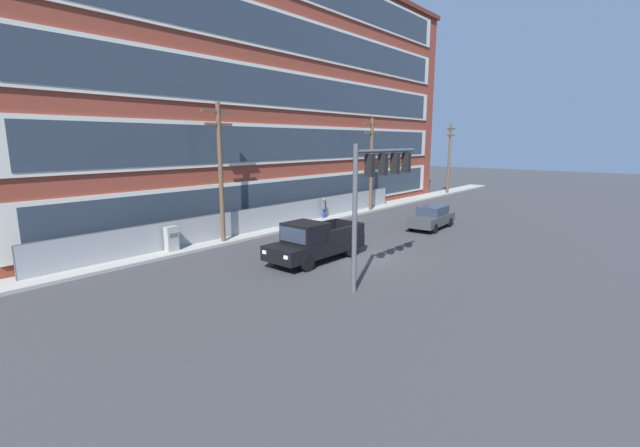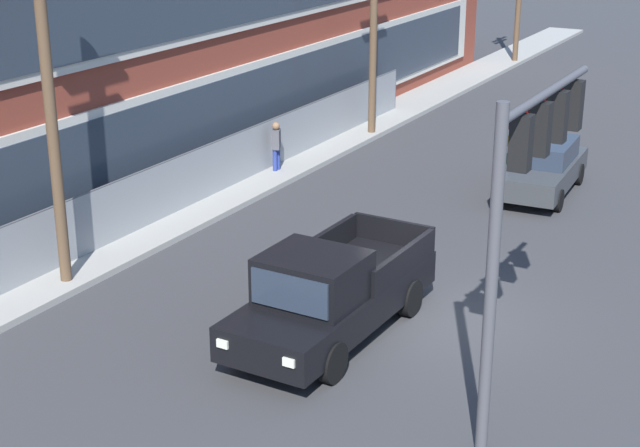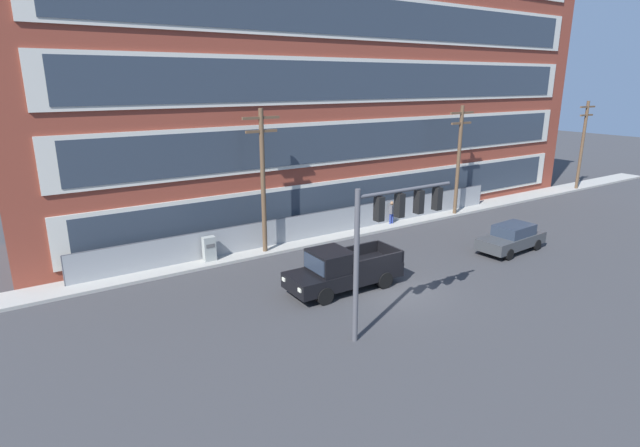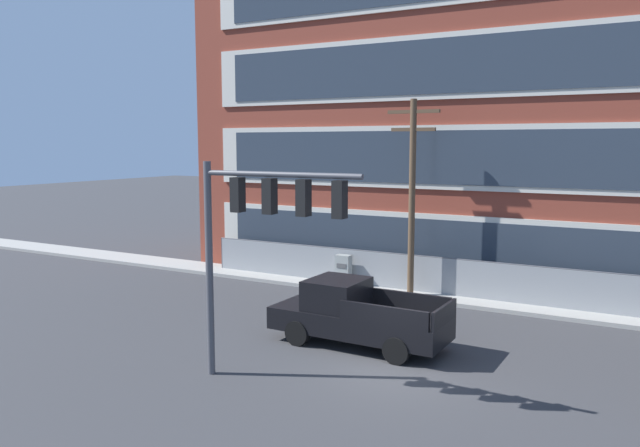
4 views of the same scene
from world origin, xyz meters
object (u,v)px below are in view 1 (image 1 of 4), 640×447
object	(u,v)px
traffic_signal_mast	(377,181)
sedan_dark_grey	(432,217)
pedestrian_near_cabinet	(324,207)
pickup_truck_black	(314,242)
electrical_cabinet	(172,240)
utility_pole_near_corner	(220,168)
utility_pole_far_east	(449,156)
utility_pole_midblock	(371,161)

from	to	relation	value
traffic_signal_mast	sedan_dark_grey	world-z (taller)	traffic_signal_mast
sedan_dark_grey	pedestrian_near_cabinet	size ratio (longest dim) A/B	2.70
pickup_truck_black	electrical_cabinet	size ratio (longest dim) A/B	3.84
electrical_cabinet	sedan_dark_grey	bearing A→B (deg)	-26.84
pickup_truck_black	utility_pole_near_corner	xyz separation A→B (m)	(-0.62, 6.51, 3.47)
traffic_signal_mast	pedestrian_near_cabinet	xyz separation A→B (m)	(9.93, 10.98, -3.36)
pickup_truck_black	utility_pole_far_east	bearing A→B (deg)	11.72
electrical_cabinet	pedestrian_near_cabinet	distance (m)	12.93
utility_pole_midblock	utility_pole_far_east	world-z (taller)	utility_pole_midblock
sedan_dark_grey	utility_pole_far_east	world-z (taller)	utility_pole_far_east
sedan_dark_grey	utility_pole_far_east	size ratio (longest dim) A/B	0.58
traffic_signal_mast	electrical_cabinet	size ratio (longest dim) A/B	3.94
utility_pole_near_corner	utility_pole_far_east	world-z (taller)	utility_pole_near_corner
utility_pole_far_east	traffic_signal_mast	bearing A→B (deg)	-161.55
sedan_dark_grey	pedestrian_near_cabinet	bearing A→B (deg)	106.17
sedan_dark_grey	utility_pole_near_corner	xyz separation A→B (m)	(-11.98, 7.42, 3.63)
pickup_truck_black	sedan_dark_grey	xyz separation A→B (m)	(11.36, -0.91, -0.16)
utility_pole_far_east	utility_pole_near_corner	bearing A→B (deg)	179.72
traffic_signal_mast	utility_pole_midblock	xyz separation A→B (m)	(15.59, 10.48, -0.01)
pickup_truck_black	pedestrian_near_cabinet	bearing A→B (deg)	36.91
pickup_truck_black	utility_pole_far_east	xyz separation A→B (m)	(30.62, 6.36, 3.33)
sedan_dark_grey	electrical_cabinet	bearing A→B (deg)	153.16
pickup_truck_black	utility_pole_near_corner	size ratio (longest dim) A/B	0.71
pickup_truck_black	pedestrian_near_cabinet	world-z (taller)	pickup_truck_black
utility_pole_near_corner	utility_pole_midblock	size ratio (longest dim) A/B	1.03
utility_pole_near_corner	utility_pole_midblock	distance (m)	15.39
pickup_truck_black	utility_pole_midblock	bearing A→B (deg)	23.24
utility_pole_near_corner	pickup_truck_black	bearing A→B (deg)	-84.60
pickup_truck_black	electrical_cabinet	bearing A→B (deg)	119.40
traffic_signal_mast	utility_pole_near_corner	bearing A→B (deg)	88.92
pedestrian_near_cabinet	utility_pole_midblock	bearing A→B (deg)	-5.05
utility_pole_far_east	electrical_cabinet	xyz separation A→B (m)	(-34.44, 0.41, -3.55)
utility_pole_near_corner	electrical_cabinet	xyz separation A→B (m)	(-3.20, 0.26, -3.69)
sedan_dark_grey	utility_pole_midblock	distance (m)	8.75
pedestrian_near_cabinet	traffic_signal_mast	bearing A→B (deg)	-132.12
traffic_signal_mast	pedestrian_near_cabinet	size ratio (longest dim) A/B	3.45
pickup_truck_black	electrical_cabinet	xyz separation A→B (m)	(-3.81, 6.77, -0.22)
utility_pole_midblock	utility_pole_far_east	size ratio (longest dim) A/B	1.00
utility_pole_near_corner	pedestrian_near_cabinet	world-z (taller)	utility_pole_near_corner
utility_pole_midblock	electrical_cabinet	distance (m)	18.93
electrical_cabinet	utility_pole_near_corner	bearing A→B (deg)	-4.58
utility_pole_midblock	traffic_signal_mast	bearing A→B (deg)	-146.09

